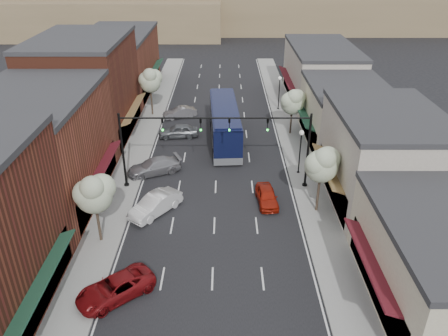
{
  "coord_description": "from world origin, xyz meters",
  "views": [
    {
      "loc": [
        0.78,
        -25.99,
        19.77
      ],
      "look_at": [
        0.75,
        7.45,
        2.2
      ],
      "focal_mm": 35.0,
      "sensor_mm": 36.0,
      "label": 1
    }
  ],
  "objects_px": {
    "signal_mast_right": "(281,140)",
    "signal_mast_left": "(149,140)",
    "tree_right_near": "(322,163)",
    "parked_car_a": "(115,288)",
    "parked_car_b": "(155,204)",
    "tree_right_far": "(293,101)",
    "parked_car_e": "(180,113)",
    "lamp_post_near": "(301,145)",
    "tree_left_near": "(94,193)",
    "lamp_post_far": "(279,88)",
    "red_hatchback": "(267,196)",
    "parked_car_d": "(178,131)",
    "coach_bus": "(225,123)",
    "parked_car_c": "(154,166)",
    "tree_left_far": "(150,80)"
  },
  "relations": [
    {
      "from": "tree_right_near",
      "to": "lamp_post_far",
      "type": "relative_size",
      "value": 1.34
    },
    {
      "from": "parked_car_c",
      "to": "parked_car_e",
      "type": "xyz_separation_m",
      "value": [
        1.1,
        14.63,
        -0.06
      ]
    },
    {
      "from": "signal_mast_right",
      "to": "tree_left_near",
      "type": "bearing_deg",
      "value": -149.86
    },
    {
      "from": "tree_left_far",
      "to": "parked_car_d",
      "type": "distance_m",
      "value": 8.73
    },
    {
      "from": "parked_car_e",
      "to": "tree_right_far",
      "type": "bearing_deg",
      "value": 46.55
    },
    {
      "from": "parked_car_a",
      "to": "parked_car_e",
      "type": "height_order",
      "value": "parked_car_a"
    },
    {
      "from": "red_hatchback",
      "to": "parked_car_e",
      "type": "bearing_deg",
      "value": 109.83
    },
    {
      "from": "red_hatchback",
      "to": "parked_car_b",
      "type": "xyz_separation_m",
      "value": [
        -9.13,
        -1.48,
        0.12
      ]
    },
    {
      "from": "coach_bus",
      "to": "parked_car_d",
      "type": "distance_m",
      "value": 5.4
    },
    {
      "from": "lamp_post_far",
      "to": "coach_bus",
      "type": "height_order",
      "value": "lamp_post_far"
    },
    {
      "from": "signal_mast_left",
      "to": "parked_car_c",
      "type": "height_order",
      "value": "signal_mast_left"
    },
    {
      "from": "tree_right_near",
      "to": "tree_right_far",
      "type": "distance_m",
      "value": 16.01
    },
    {
      "from": "tree_right_far",
      "to": "parked_car_b",
      "type": "distance_m",
      "value": 21.06
    },
    {
      "from": "parked_car_d",
      "to": "red_hatchback",
      "type": "bearing_deg",
      "value": 26.36
    },
    {
      "from": "parked_car_a",
      "to": "parked_car_e",
      "type": "relative_size",
      "value": 1.2
    },
    {
      "from": "signal_mast_left",
      "to": "lamp_post_far",
      "type": "relative_size",
      "value": 1.85
    },
    {
      "from": "parked_car_d",
      "to": "tree_right_far",
      "type": "bearing_deg",
      "value": 87.83
    },
    {
      "from": "tree_right_far",
      "to": "tree_left_near",
      "type": "bearing_deg",
      "value": -129.69
    },
    {
      "from": "tree_left_near",
      "to": "parked_car_b",
      "type": "bearing_deg",
      "value": 48.01
    },
    {
      "from": "coach_bus",
      "to": "parked_car_d",
      "type": "relative_size",
      "value": 2.98
    },
    {
      "from": "lamp_post_near",
      "to": "parked_car_e",
      "type": "bearing_deg",
      "value": 130.55
    },
    {
      "from": "parked_car_a",
      "to": "tree_right_far",
      "type": "bearing_deg",
      "value": 111.28
    },
    {
      "from": "signal_mast_left",
      "to": "lamp_post_far",
      "type": "xyz_separation_m",
      "value": [
        13.42,
        20.0,
        -1.62
      ]
    },
    {
      "from": "tree_right_far",
      "to": "parked_car_c",
      "type": "relative_size",
      "value": 1.07
    },
    {
      "from": "signal_mast_left",
      "to": "parked_car_a",
      "type": "xyz_separation_m",
      "value": [
        -0.33,
        -13.62,
        -3.94
      ]
    },
    {
      "from": "red_hatchback",
      "to": "parked_car_e",
      "type": "distance_m",
      "value": 21.89
    },
    {
      "from": "signal_mast_left",
      "to": "parked_car_d",
      "type": "bearing_deg",
      "value": 83.58
    },
    {
      "from": "parked_car_a",
      "to": "parked_car_e",
      "type": "distance_m",
      "value": 30.83
    },
    {
      "from": "tree_left_near",
      "to": "lamp_post_far",
      "type": "bearing_deg",
      "value": 60.22
    },
    {
      "from": "tree_right_far",
      "to": "lamp_post_near",
      "type": "bearing_deg",
      "value": -93.31
    },
    {
      "from": "lamp_post_far",
      "to": "parked_car_b",
      "type": "distance_m",
      "value": 27.37
    },
    {
      "from": "signal_mast_left",
      "to": "parked_car_e",
      "type": "height_order",
      "value": "signal_mast_left"
    },
    {
      "from": "tree_right_near",
      "to": "parked_car_a",
      "type": "distance_m",
      "value": 17.61
    },
    {
      "from": "parked_car_b",
      "to": "tree_right_far",
      "type": "bearing_deg",
      "value": 88.2
    },
    {
      "from": "lamp_post_far",
      "to": "parked_car_b",
      "type": "relative_size",
      "value": 0.92
    },
    {
      "from": "tree_left_near",
      "to": "tree_left_far",
      "type": "bearing_deg",
      "value": 90.0
    },
    {
      "from": "signal_mast_right",
      "to": "parked_car_b",
      "type": "height_order",
      "value": "signal_mast_right"
    },
    {
      "from": "parked_car_a",
      "to": "parked_car_c",
      "type": "bearing_deg",
      "value": 140.2
    },
    {
      "from": "signal_mast_right",
      "to": "parked_car_e",
      "type": "relative_size",
      "value": 2.01
    },
    {
      "from": "lamp_post_far",
      "to": "coach_bus",
      "type": "bearing_deg",
      "value": -125.75
    },
    {
      "from": "lamp_post_far",
      "to": "tree_left_far",
      "type": "bearing_deg",
      "value": -172.7
    },
    {
      "from": "lamp_post_far",
      "to": "signal_mast_left",
      "type": "bearing_deg",
      "value": -123.86
    },
    {
      "from": "red_hatchback",
      "to": "tree_right_far",
      "type": "bearing_deg",
      "value": 69.98
    },
    {
      "from": "signal_mast_left",
      "to": "parked_car_c",
      "type": "relative_size",
      "value": 1.62
    },
    {
      "from": "coach_bus",
      "to": "tree_left_far",
      "type": "bearing_deg",
      "value": 136.55
    },
    {
      "from": "tree_right_near",
      "to": "parked_car_c",
      "type": "relative_size",
      "value": 1.17
    },
    {
      "from": "tree_left_near",
      "to": "coach_bus",
      "type": "distance_m",
      "value": 20.56
    },
    {
      "from": "tree_right_far",
      "to": "coach_bus",
      "type": "height_order",
      "value": "tree_right_far"
    },
    {
      "from": "signal_mast_right",
      "to": "signal_mast_left",
      "type": "height_order",
      "value": "same"
    },
    {
      "from": "red_hatchback",
      "to": "parked_car_d",
      "type": "distance_m",
      "value": 16.37
    }
  ]
}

